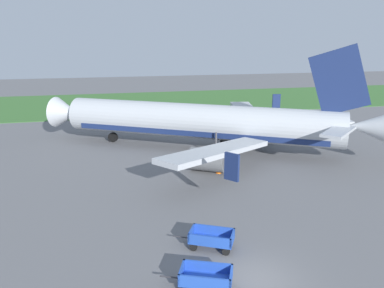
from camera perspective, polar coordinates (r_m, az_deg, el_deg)
The scene contains 6 objects.
ground_plane at distance 20.87m, azimuth 9.36°, elevation -19.12°, with size 220.00×220.00×0.00m, color slate.
grass_strip at distance 74.13m, azimuth -7.79°, elevation 6.08°, with size 220.00×28.00×0.06m, color #3D7033.
airplane at distance 41.34m, azimuth 2.36°, elevation 3.18°, with size 34.00×28.37×11.34m.
baggage_cart_nearest at distance 19.66m, azimuth 2.04°, elevation -19.17°, with size 3.56×2.27×1.07m.
baggage_cart_second_in_row at distance 22.91m, azimuth 2.88°, elevation -13.77°, with size 3.48×2.41×1.07m.
traffic_cone_near_plane at distance 34.93m, azimuth 3.98°, elevation -3.73°, with size 0.55×0.55×0.72m, color orange.
Camera 1 is at (-7.04, -15.76, 11.73)m, focal length 36.08 mm.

